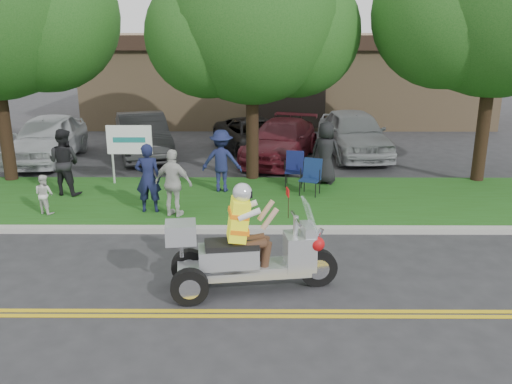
{
  "coord_description": "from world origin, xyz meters",
  "views": [
    {
      "loc": [
        0.68,
        -8.11,
        4.36
      ],
      "look_at": [
        0.63,
        2.0,
        1.25
      ],
      "focal_mm": 38.0,
      "sensor_mm": 36.0,
      "label": 1
    }
  ],
  "objects_px": {
    "trike_scooter": "(245,254)",
    "lawn_chair_b": "(295,166)",
    "spectator_adult_right": "(174,183)",
    "parked_car_far_right": "(354,133)",
    "parked_car_left": "(143,136)",
    "spectator_adult_mid": "(64,162)",
    "spectator_adult_left": "(148,178)",
    "parked_car_mid": "(255,137)",
    "parked_car_right": "(281,141)",
    "parked_car_far_left": "(47,138)",
    "lawn_chair_a": "(311,174)"
  },
  "relations": [
    {
      "from": "trike_scooter",
      "to": "lawn_chair_b",
      "type": "height_order",
      "value": "trike_scooter"
    },
    {
      "from": "spectator_adult_right",
      "to": "parked_car_far_right",
      "type": "distance_m",
      "value": 8.49
    },
    {
      "from": "trike_scooter",
      "to": "parked_car_left",
      "type": "bearing_deg",
      "value": 103.02
    },
    {
      "from": "trike_scooter",
      "to": "spectator_adult_mid",
      "type": "relative_size",
      "value": 1.68
    },
    {
      "from": "spectator_adult_left",
      "to": "parked_car_mid",
      "type": "bearing_deg",
      "value": -111.11
    },
    {
      "from": "parked_car_right",
      "to": "parked_car_far_right",
      "type": "relative_size",
      "value": 0.98
    },
    {
      "from": "parked_car_right",
      "to": "trike_scooter",
      "type": "bearing_deg",
      "value": -78.32
    },
    {
      "from": "lawn_chair_b",
      "to": "parked_car_far_left",
      "type": "xyz_separation_m",
      "value": [
        -8.07,
        3.21,
        0.14
      ]
    },
    {
      "from": "trike_scooter",
      "to": "spectator_adult_left",
      "type": "relative_size",
      "value": 1.77
    },
    {
      "from": "lawn_chair_b",
      "to": "parked_car_far_right",
      "type": "xyz_separation_m",
      "value": [
        2.32,
        4.04,
        0.16
      ]
    },
    {
      "from": "spectator_adult_mid",
      "to": "parked_car_far_right",
      "type": "distance_m",
      "value": 9.74
    },
    {
      "from": "spectator_adult_left",
      "to": "parked_car_right",
      "type": "distance_m",
      "value": 6.56
    },
    {
      "from": "trike_scooter",
      "to": "lawn_chair_b",
      "type": "relative_size",
      "value": 3.12
    },
    {
      "from": "trike_scooter",
      "to": "spectator_adult_left",
      "type": "height_order",
      "value": "trike_scooter"
    },
    {
      "from": "trike_scooter",
      "to": "parked_car_far_left",
      "type": "height_order",
      "value": "trike_scooter"
    },
    {
      "from": "parked_car_far_right",
      "to": "spectator_adult_left",
      "type": "bearing_deg",
      "value": -138.27
    },
    {
      "from": "spectator_adult_left",
      "to": "parked_car_left",
      "type": "bearing_deg",
      "value": -77.76
    },
    {
      "from": "spectator_adult_mid",
      "to": "lawn_chair_b",
      "type": "bearing_deg",
      "value": -156.11
    },
    {
      "from": "trike_scooter",
      "to": "parked_car_right",
      "type": "relative_size",
      "value": 0.64
    },
    {
      "from": "spectator_adult_mid",
      "to": "parked_car_left",
      "type": "distance_m",
      "value": 4.87
    },
    {
      "from": "parked_car_left",
      "to": "parked_car_right",
      "type": "distance_m",
      "value": 4.76
    },
    {
      "from": "trike_scooter",
      "to": "parked_car_far_right",
      "type": "relative_size",
      "value": 0.63
    },
    {
      "from": "spectator_adult_mid",
      "to": "parked_car_right",
      "type": "height_order",
      "value": "spectator_adult_mid"
    },
    {
      "from": "spectator_adult_right",
      "to": "parked_car_left",
      "type": "xyz_separation_m",
      "value": [
        -2.04,
        6.43,
        -0.16
      ]
    },
    {
      "from": "parked_car_right",
      "to": "lawn_chair_a",
      "type": "bearing_deg",
      "value": -63.66
    },
    {
      "from": "lawn_chair_a",
      "to": "parked_car_left",
      "type": "relative_size",
      "value": 0.21
    },
    {
      "from": "spectator_adult_left",
      "to": "parked_car_far_right",
      "type": "height_order",
      "value": "spectator_adult_left"
    },
    {
      "from": "lawn_chair_b",
      "to": "parked_car_left",
      "type": "xyz_separation_m",
      "value": [
        -5.0,
        3.82,
        0.1
      ]
    },
    {
      "from": "trike_scooter",
      "to": "parked_car_left",
      "type": "relative_size",
      "value": 0.66
    },
    {
      "from": "trike_scooter",
      "to": "lawn_chair_b",
      "type": "bearing_deg",
      "value": 70.99
    },
    {
      "from": "spectator_adult_right",
      "to": "parked_car_left",
      "type": "bearing_deg",
      "value": -52.94
    },
    {
      "from": "parked_car_far_right",
      "to": "lawn_chair_a",
      "type": "bearing_deg",
      "value": -116.82
    },
    {
      "from": "spectator_adult_mid",
      "to": "parked_car_mid",
      "type": "xyz_separation_m",
      "value": [
        4.94,
        5.23,
        -0.36
      ]
    },
    {
      "from": "lawn_chair_a",
      "to": "spectator_adult_left",
      "type": "relative_size",
      "value": 0.56
    },
    {
      "from": "trike_scooter",
      "to": "parked_car_right",
      "type": "height_order",
      "value": "trike_scooter"
    },
    {
      "from": "parked_car_mid",
      "to": "parked_car_far_right",
      "type": "distance_m",
      "value": 3.46
    },
    {
      "from": "lawn_chair_b",
      "to": "parked_car_right",
      "type": "xyz_separation_m",
      "value": [
        -0.26,
        3.33,
        0.03
      ]
    },
    {
      "from": "lawn_chair_a",
      "to": "parked_car_right",
      "type": "distance_m",
      "value": 4.23
    },
    {
      "from": "lawn_chair_a",
      "to": "parked_car_mid",
      "type": "distance_m",
      "value": 5.37
    },
    {
      "from": "lawn_chair_a",
      "to": "spectator_adult_left",
      "type": "xyz_separation_m",
      "value": [
        -3.99,
        -1.46,
        0.3
      ]
    },
    {
      "from": "lawn_chair_a",
      "to": "parked_car_far_right",
      "type": "bearing_deg",
      "value": 90.75
    },
    {
      "from": "trike_scooter",
      "to": "parked_car_mid",
      "type": "bearing_deg",
      "value": 81.73
    },
    {
      "from": "trike_scooter",
      "to": "lawn_chair_b",
      "type": "distance_m",
      "value": 6.26
    },
    {
      "from": "spectator_adult_mid",
      "to": "parked_car_far_left",
      "type": "bearing_deg",
      "value": -48.79
    },
    {
      "from": "lawn_chair_a",
      "to": "parked_car_left",
      "type": "bearing_deg",
      "value": 161.42
    },
    {
      "from": "spectator_adult_mid",
      "to": "parked_car_mid",
      "type": "bearing_deg",
      "value": -118.13
    },
    {
      "from": "spectator_adult_right",
      "to": "parked_car_far_right",
      "type": "relative_size",
      "value": 0.34
    },
    {
      "from": "parked_car_left",
      "to": "parked_car_mid",
      "type": "relative_size",
      "value": 1.01
    },
    {
      "from": "parked_car_far_left",
      "to": "parked_car_right",
      "type": "height_order",
      "value": "parked_car_far_left"
    },
    {
      "from": "parked_car_far_left",
      "to": "parked_car_left",
      "type": "height_order",
      "value": "parked_car_far_left"
    }
  ]
}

